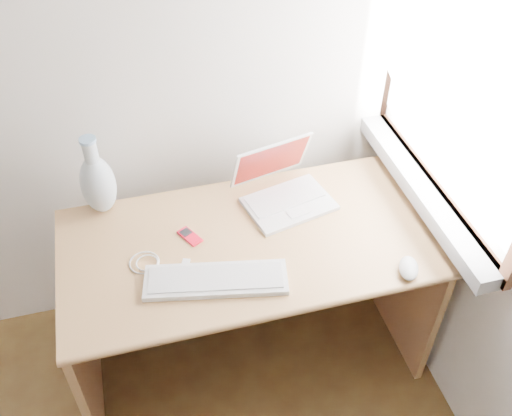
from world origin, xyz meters
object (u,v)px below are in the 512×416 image
object	(u,v)px
laptop	(286,188)
desk	(244,261)
vase	(98,182)
external_keyboard	(216,280)

from	to	relation	value
laptop	desk	bearing A→B (deg)	-165.34
desk	laptop	world-z (taller)	laptop
desk	vase	world-z (taller)	vase
desk	vase	size ratio (longest dim) A/B	4.10
external_keyboard	vase	world-z (taller)	vase
external_keyboard	vase	size ratio (longest dim) A/B	1.51
desk	laptop	bearing A→B (deg)	27.45
laptop	vase	size ratio (longest dim) A/B	1.10
external_keyboard	vase	distance (m)	0.58
external_keyboard	desk	bearing A→B (deg)	69.01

